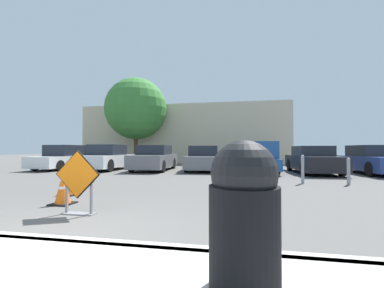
% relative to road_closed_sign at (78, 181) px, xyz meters
% --- Properties ---
extents(ground_plane, '(96.00, 96.00, 0.00)m').
position_rel_road_closed_sign_xyz_m(ground_plane, '(0.51, 8.45, -0.63)').
color(ground_plane, '#565451').
extents(curb_lip, '(24.51, 0.20, 0.14)m').
position_rel_road_closed_sign_xyz_m(curb_lip, '(0.51, -1.55, -0.56)').
color(curb_lip, '#ADAAA3').
rests_on(curb_lip, ground_plane).
extents(road_closed_sign, '(0.90, 0.20, 1.21)m').
position_rel_road_closed_sign_xyz_m(road_closed_sign, '(0.00, 0.00, 0.00)').
color(road_closed_sign, black).
rests_on(road_closed_sign, ground_plane).
extents(traffic_cone_nearest, '(0.45, 0.45, 0.74)m').
position_rel_road_closed_sign_xyz_m(traffic_cone_nearest, '(-0.88, 0.76, -0.27)').
color(traffic_cone_nearest, black).
rests_on(traffic_cone_nearest, ground_plane).
extents(traffic_cone_second, '(0.43, 0.43, 0.59)m').
position_rel_road_closed_sign_xyz_m(traffic_cone_second, '(-1.50, 1.81, -0.35)').
color(traffic_cone_second, black).
rests_on(traffic_cone_second, ground_plane).
extents(traffic_cone_third, '(0.45, 0.45, 0.69)m').
position_rel_road_closed_sign_xyz_m(traffic_cone_third, '(-1.98, 2.89, -0.30)').
color(traffic_cone_third, black).
rests_on(traffic_cone_third, ground_plane).
extents(traffic_cone_fourth, '(0.43, 0.43, 0.60)m').
position_rel_road_closed_sign_xyz_m(traffic_cone_fourth, '(-2.50, 4.07, -0.34)').
color(traffic_cone_fourth, black).
rests_on(traffic_cone_fourth, ground_plane).
extents(parked_car_nearest, '(1.94, 4.40, 1.48)m').
position_rel_road_closed_sign_xyz_m(parked_car_nearest, '(-7.61, 9.71, 0.04)').
color(parked_car_nearest, white).
rests_on(parked_car_nearest, ground_plane).
extents(parked_car_second, '(1.95, 4.16, 1.49)m').
position_rel_road_closed_sign_xyz_m(parked_car_second, '(-4.76, 9.67, 0.06)').
color(parked_car_second, silver).
rests_on(parked_car_second, ground_plane).
extents(parked_car_third, '(2.06, 4.49, 1.45)m').
position_rel_road_closed_sign_xyz_m(parked_car_third, '(-1.90, 9.94, 0.04)').
color(parked_car_third, slate).
rests_on(parked_car_third, ground_plane).
extents(parked_car_fourth, '(2.06, 4.52, 1.42)m').
position_rel_road_closed_sign_xyz_m(parked_car_fourth, '(0.95, 10.40, 0.02)').
color(parked_car_fourth, slate).
rests_on(parked_car_fourth, ground_plane).
extents(pickup_truck, '(2.22, 5.46, 1.60)m').
position_rel_road_closed_sign_xyz_m(pickup_truck, '(3.81, 9.98, 0.09)').
color(pickup_truck, navy).
rests_on(pickup_truck, ground_plane).
extents(parked_car_fifth, '(1.98, 4.55, 1.39)m').
position_rel_road_closed_sign_xyz_m(parked_car_fifth, '(6.66, 9.67, 0.02)').
color(parked_car_fifth, black).
rests_on(parked_car_fifth, ground_plane).
extents(parked_car_sixth, '(2.02, 4.68, 1.42)m').
position_rel_road_closed_sign_xyz_m(parked_car_sixth, '(9.51, 9.89, 0.03)').
color(parked_car_sixth, navy).
rests_on(parked_car_sixth, ground_plane).
extents(trash_bin, '(0.55, 0.55, 1.16)m').
position_rel_road_closed_sign_xyz_m(trash_bin, '(3.02, -2.30, 0.09)').
color(trash_bin, black).
rests_on(trash_bin, sidewalk_strip).
extents(bollard_nearest, '(0.12, 0.12, 0.87)m').
position_rel_road_closed_sign_xyz_m(bollard_nearest, '(3.70, 5.36, -0.17)').
color(bollard_nearest, gray).
rests_on(bollard_nearest, ground_plane).
extents(bollard_second, '(0.12, 0.12, 1.02)m').
position_rel_road_closed_sign_xyz_m(bollard_second, '(5.19, 5.36, -0.10)').
color(bollard_second, gray).
rests_on(bollard_second, ground_plane).
extents(bollard_third, '(0.12, 0.12, 0.93)m').
position_rel_road_closed_sign_xyz_m(bollard_third, '(6.68, 5.36, -0.14)').
color(bollard_third, gray).
rests_on(bollard_third, ground_plane).
extents(building_facade_backdrop, '(18.33, 5.00, 5.14)m').
position_rel_road_closed_sign_xyz_m(building_facade_backdrop, '(-2.01, 19.39, 1.93)').
color(building_facade_backdrop, beige).
rests_on(building_facade_backdrop, ground_plane).
extents(street_tree_behind_lot, '(5.12, 5.12, 7.18)m').
position_rel_road_closed_sign_xyz_m(street_tree_behind_lot, '(-5.54, 15.85, 3.97)').
color(street_tree_behind_lot, '#513823').
rests_on(street_tree_behind_lot, ground_plane).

